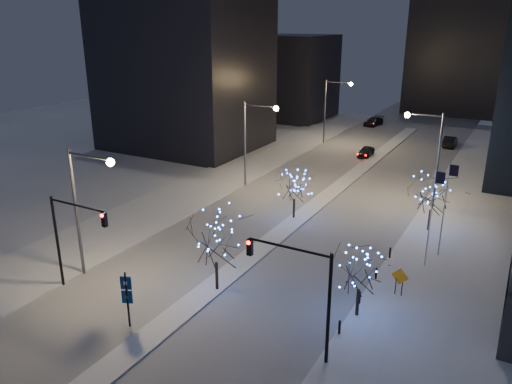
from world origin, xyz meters
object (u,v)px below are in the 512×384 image
Objects in this scene: holiday_tree_median_near at (216,239)px; holiday_tree_plaza_near at (360,271)px; traffic_signal_east at (303,284)px; street_lamp_w_mid at (253,133)px; holiday_tree_median_far at (294,187)px; traffic_signal_west at (70,230)px; holiday_tree_plaza_far at (432,194)px; street_lamp_w_near at (85,197)px; street_lamp_east at (430,147)px; car_mid at (450,141)px; construction_sign at (400,279)px; wayfinding_sign at (127,294)px; street_lamp_w_far at (332,103)px; car_far at (374,122)px; car_near at (366,152)px.

holiday_tree_plaza_near is (10.00, 1.66, -0.71)m from holiday_tree_median_near.
traffic_signal_east is at bearing -105.70° from holiday_tree_plaza_near.
holiday_tree_median_far is (8.44, -6.73, -3.15)m from street_lamp_w_mid.
holiday_tree_median_far is at bearing 68.61° from traffic_signal_west.
street_lamp_w_mid reaches higher than holiday_tree_plaza_far.
traffic_signal_west and traffic_signal_east have the same top height.
street_lamp_w_near is 2.70m from traffic_signal_west.
traffic_signal_east is 21.50m from holiday_tree_median_far.
car_mid is at bearing 93.76° from street_lamp_east.
car_mid is 49.10m from construction_sign.
street_lamp_w_mid and street_lamp_east have the same top height.
street_lamp_w_mid reaches higher than holiday_tree_median_near.
traffic_signal_east is at bearing -10.26° from wayfinding_sign.
construction_sign is (21.21, -41.55, -5.08)m from street_lamp_w_far.
traffic_signal_east is at bearing -70.68° from street_lamp_w_far.
holiday_tree_plaza_far is (3.67, -35.83, 2.92)m from car_mid.
street_lamp_w_far is 2.01× the size of car_mid.
car_far is 71.35m from wayfinding_sign.
street_lamp_east is at bearing 45.31° from wayfinding_sign.
construction_sign is at bearing -62.67° from car_far.
wayfinding_sign is (6.49, -1.64, -2.37)m from traffic_signal_west.
car_mid is (17.09, 32.37, -5.68)m from street_lamp_w_mid.
street_lamp_w_far is 2.56× the size of wayfinding_sign.
street_lamp_east is 21.44m from car_near.
wayfinding_sign is at bearing -82.57° from street_lamp_w_far.
street_lamp_w_near reaches higher than holiday_tree_median_far.
traffic_signal_west is at bearing -76.04° from street_lamp_w_near.
holiday_tree_median_near reaches higher than car_far.
street_lamp_w_far is 2.04× the size of holiday_tree_plaza_near.
traffic_signal_east reaches higher than holiday_tree_plaza_near.
car_near is 42.38m from holiday_tree_plaza_near.
car_far is (-5.49, 22.40, 0.04)m from car_near.
holiday_tree_median_far reaches higher than car_far.
car_near is 15.61m from car_mid.
car_far is (-15.93, 68.51, -4.00)m from traffic_signal_east.
car_far is (-17.07, 39.51, -5.69)m from street_lamp_east.
street_lamp_w_mid reaches higher than wayfinding_sign.
holiday_tree_median_near is 15.43m from holiday_tree_median_far.
street_lamp_w_mid is 37.04m from car_mid.
holiday_tree_plaza_far is (12.32, 3.28, 0.40)m from holiday_tree_median_far.
street_lamp_w_near is 50.00m from street_lamp_w_far.
car_mid is at bearing 56.73° from wayfinding_sign.
holiday_tree_plaza_far is at bearing 101.56° from construction_sign.
holiday_tree_plaza_near is at bearing 74.30° from traffic_signal_east.
street_lamp_w_near is 8.89m from wayfinding_sign.
holiday_tree_median_near is at bearing -145.11° from construction_sign.
street_lamp_w_mid is 1.92× the size of car_far.
construction_sign is (0.45, -13.10, -2.32)m from holiday_tree_plaza_far.
street_lamp_east is 1.92× the size of car_far.
street_lamp_w_near is 4.73× the size of construction_sign.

